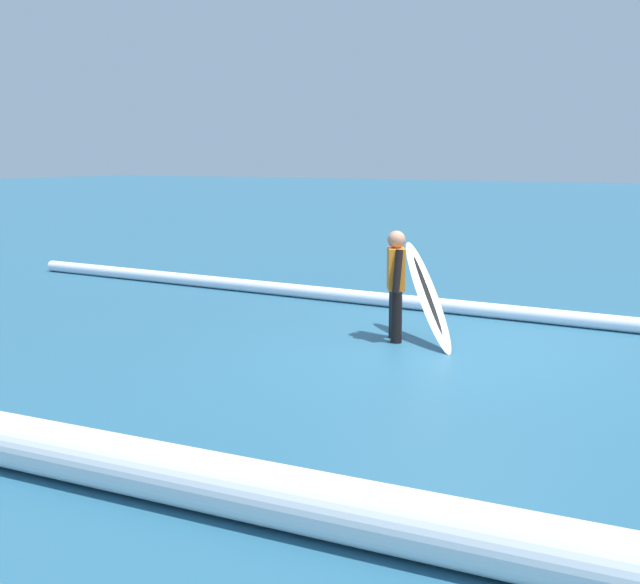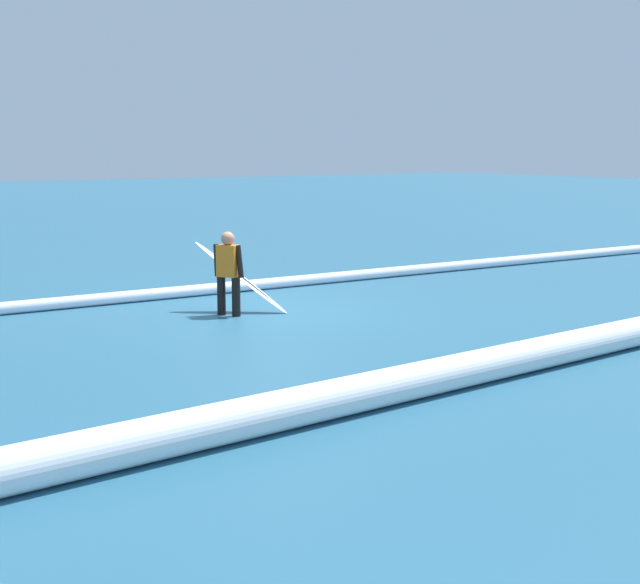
# 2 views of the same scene
# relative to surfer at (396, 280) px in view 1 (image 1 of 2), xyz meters

# --- Properties ---
(ground_plane) EXTENTS (122.98, 122.98, 0.00)m
(ground_plane) POSITION_rel_surfer_xyz_m (-0.83, 0.18, -0.76)
(ground_plane) COLOR #285D79
(surfer) EXTENTS (0.34, 0.53, 1.37)m
(surfer) POSITION_rel_surfer_xyz_m (0.00, 0.00, 0.00)
(surfer) COLOR black
(surfer) RESTS_ON ground_plane
(surfboard) EXTENTS (1.26, 1.37, 1.18)m
(surfboard) POSITION_rel_surfer_xyz_m (-0.34, -0.19, -0.19)
(surfboard) COLOR white
(surfboard) RESTS_ON ground_plane
(wave_crest_midground) EXTENTS (25.13, 1.65, 0.40)m
(wave_crest_midground) POSITION_rel_surfer_xyz_m (0.15, 5.31, -0.57)
(wave_crest_midground) COLOR white
(wave_crest_midground) RESTS_ON ground_plane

